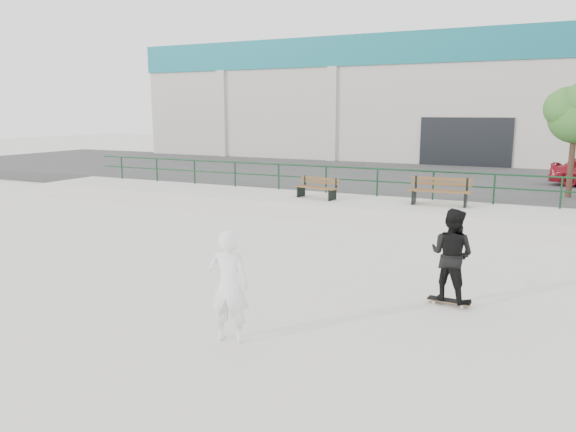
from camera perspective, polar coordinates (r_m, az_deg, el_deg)
The scene contains 10 objects.
ground at distance 10.63m, azimuth -3.36°, elevation -8.91°, with size 120.00×120.00×0.00m, color silver.
ledge at distance 19.16m, azimuth 10.70°, elevation 0.52°, with size 30.00×3.00×0.50m, color beige.
parking_strip at distance 27.36m, azimuth 15.47°, elevation 3.32°, with size 60.00×14.00×0.50m, color #373737.
railing at distance 20.26m, azimuth 11.78°, elevation 3.87°, with size 28.00×0.06×1.03m.
commercial_building at distance 41.02m, azimuth 19.52°, elevation 11.47°, with size 44.20×16.33×8.00m.
bench_left at distance 19.88m, azimuth 3.00°, elevation 2.87°, with size 1.69×0.80×0.75m.
bench_right at distance 19.07m, azimuth 15.18°, elevation 2.43°, with size 2.01×0.69×0.91m.
skateboard at distance 10.97m, azimuth 16.05°, elevation -8.27°, with size 0.79×0.25×0.09m.
standing_skater at distance 10.73m, azimuth 16.29°, elevation -3.80°, with size 0.84×0.65×1.72m, color black.
seated_skater at distance 8.76m, azimuth -6.03°, elevation -7.10°, with size 0.65×0.43×1.78m, color white.
Camera 1 is at (4.94, -8.71, 3.55)m, focal length 35.00 mm.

